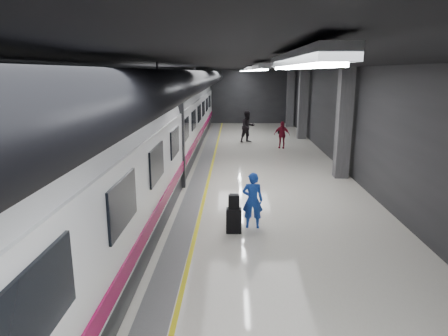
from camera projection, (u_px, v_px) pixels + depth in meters
ground at (232, 190)px, 14.93m from camera, size 40.00×40.00×0.00m
platform_hall at (225, 93)px, 15.04m from camera, size 10.02×40.02×4.51m
train at (143, 135)px, 14.53m from camera, size 3.05×38.00×4.05m
traveler_main at (253, 200)px, 11.15m from camera, size 0.61×0.42×1.61m
suitcase_main at (234, 221)px, 10.90m from camera, size 0.42×0.27×0.69m
shoulder_bag at (234, 202)px, 10.77m from camera, size 0.31×0.18×0.39m
traveler_far_a at (248, 127)px, 24.80m from camera, size 1.20×1.12×1.97m
traveler_far_b at (282, 135)px, 22.96m from camera, size 0.97×0.59×1.55m
suitcase_far at (280, 131)px, 28.40m from camera, size 0.35×0.29×0.44m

